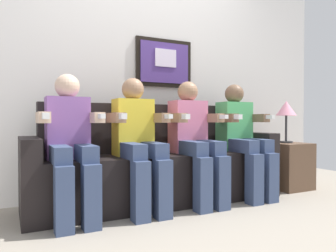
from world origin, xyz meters
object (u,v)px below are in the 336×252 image
object	(u,v)px
person_left_center	(138,138)
person_rightmost	(242,135)
side_table_right	(288,166)
couch	(159,168)
person_leftmost	(70,139)
person_right_center	(194,136)
table_lamp	(286,110)

from	to	relation	value
person_left_center	person_rightmost	size ratio (longest dim) A/B	1.00
person_left_center	side_table_right	bearing A→B (deg)	1.98
couch	person_leftmost	distance (m)	0.88
person_right_center	person_rightmost	bearing A→B (deg)	0.00
person_rightmost	table_lamp	distance (m)	0.74
side_table_right	table_lamp	world-z (taller)	table_lamp
person_leftmost	person_right_center	size ratio (longest dim) A/B	1.00
person_left_center	side_table_right	distance (m)	1.82
couch	side_table_right	world-z (taller)	couch
person_right_center	table_lamp	size ratio (longest dim) A/B	2.41
person_rightmost	side_table_right	distance (m)	0.78
person_left_center	side_table_right	xyz separation A→B (m)	(1.78, 0.06, -0.36)
couch	table_lamp	bearing A→B (deg)	-3.04
person_leftmost	table_lamp	bearing A→B (deg)	2.19
couch	side_table_right	distance (m)	1.51
person_leftmost	side_table_right	size ratio (longest dim) A/B	2.22
person_right_center	person_rightmost	size ratio (longest dim) A/B	1.00
person_leftmost	person_left_center	distance (m)	0.54
couch	person_rightmost	size ratio (longest dim) A/B	2.09
person_left_center	person_leftmost	bearing A→B (deg)	180.00
couch	side_table_right	bearing A→B (deg)	-4.06
table_lamp	person_rightmost	bearing A→B (deg)	-172.66
person_left_center	side_table_right	size ratio (longest dim) A/B	2.22
person_right_center	side_table_right	bearing A→B (deg)	2.84
couch	person_rightmost	world-z (taller)	person_rightmost
person_leftmost	table_lamp	distance (m)	2.33
person_left_center	side_table_right	world-z (taller)	person_left_center
couch	table_lamp	xyz separation A→B (m)	(1.50, -0.08, 0.55)
couch	person_left_center	xyz separation A→B (m)	(-0.27, -0.17, 0.29)
couch	table_lamp	distance (m)	1.60
person_leftmost	person_rightmost	size ratio (longest dim) A/B	1.00
person_left_center	table_lamp	size ratio (longest dim) A/B	2.41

